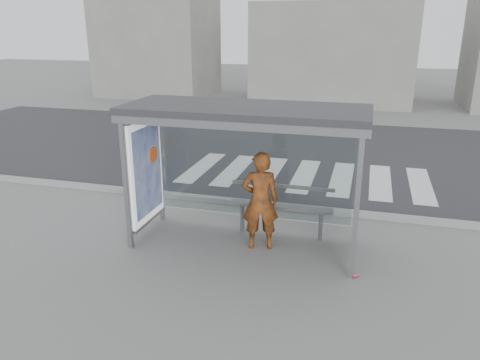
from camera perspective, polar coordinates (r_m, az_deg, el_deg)
name	(u,v)px	position (r m, az deg, el deg)	size (l,w,h in m)	color
ground	(245,244)	(8.92, 0.56, -7.82)	(80.00, 80.00, 0.00)	slate
road	(300,152)	(15.39, 7.34, 3.46)	(30.00, 10.00, 0.01)	#2A2A2C
curb	(267,205)	(10.63, 3.29, -3.03)	(30.00, 0.18, 0.12)	gray
crosswalk	(305,176)	(12.95, 7.87, 0.53)	(6.55, 3.00, 0.00)	silver
bus_shelter	(226,140)	(8.40, -1.75, 4.90)	(4.25, 1.65, 2.62)	gray
building_left	(158,41)	(28.43, -9.97, 16.31)	(6.00, 5.00, 6.00)	slate
building_center	(334,53)	(25.85, 11.33, 14.93)	(8.00, 5.00, 5.00)	slate
person	(260,201)	(8.45, 2.47, -2.57)	(0.67, 0.44, 1.84)	#DF4415
bench	(281,207)	(9.08, 5.03, -3.24)	(2.00, 0.24, 1.03)	slate
soda_can	(355,276)	(8.05, 13.86, -11.30)	(0.06, 0.06, 0.11)	#EE4679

